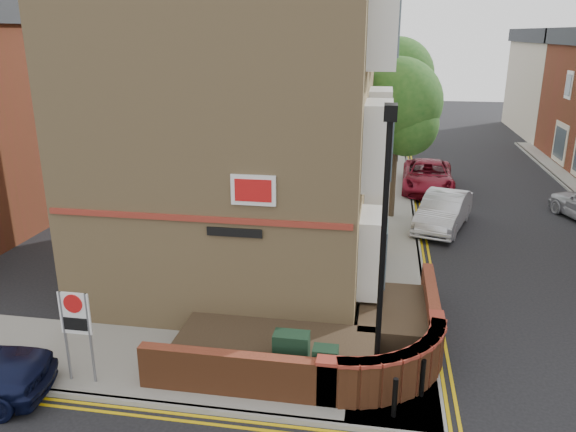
# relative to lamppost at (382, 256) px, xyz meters

# --- Properties ---
(ground) EXTENTS (120.00, 120.00, 0.00)m
(ground) POSITION_rel_lamppost_xyz_m (-1.60, -1.20, -3.34)
(ground) COLOR black
(ground) RESTS_ON ground
(pavement_corner) EXTENTS (13.00, 3.00, 0.12)m
(pavement_corner) POSITION_rel_lamppost_xyz_m (-5.10, 0.30, -3.28)
(pavement_corner) COLOR gray
(pavement_corner) RESTS_ON ground
(pavement_main) EXTENTS (2.00, 32.00, 0.12)m
(pavement_main) POSITION_rel_lamppost_xyz_m (0.40, 14.80, -3.28)
(pavement_main) COLOR gray
(pavement_main) RESTS_ON ground
(kerb_side) EXTENTS (13.00, 0.15, 0.12)m
(kerb_side) POSITION_rel_lamppost_xyz_m (-5.10, -1.20, -3.28)
(kerb_side) COLOR gray
(kerb_side) RESTS_ON ground
(kerb_main_near) EXTENTS (0.15, 32.00, 0.12)m
(kerb_main_near) POSITION_rel_lamppost_xyz_m (1.40, 14.80, -3.28)
(kerb_main_near) COLOR gray
(kerb_main_near) RESTS_ON ground
(yellow_lines_side) EXTENTS (13.00, 0.28, 0.01)m
(yellow_lines_side) POSITION_rel_lamppost_xyz_m (-5.10, -1.45, -3.34)
(yellow_lines_side) COLOR gold
(yellow_lines_side) RESTS_ON ground
(yellow_lines_main) EXTENTS (0.28, 32.00, 0.01)m
(yellow_lines_main) POSITION_rel_lamppost_xyz_m (1.65, 14.80, -3.34)
(yellow_lines_main) COLOR gold
(yellow_lines_main) RESTS_ON ground
(corner_building) EXTENTS (8.95, 10.40, 13.60)m
(corner_building) POSITION_rel_lamppost_xyz_m (-4.44, 6.80, 2.88)
(corner_building) COLOR tan
(corner_building) RESTS_ON ground
(garden_wall) EXTENTS (6.80, 6.00, 1.20)m
(garden_wall) POSITION_rel_lamppost_xyz_m (-1.60, 1.30, -3.34)
(garden_wall) COLOR brown
(garden_wall) RESTS_ON ground
(lamppost) EXTENTS (0.25, 0.50, 6.30)m
(lamppost) POSITION_rel_lamppost_xyz_m (0.00, 0.00, 0.00)
(lamppost) COLOR black
(lamppost) RESTS_ON pavement_corner
(utility_cabinet_large) EXTENTS (0.80, 0.45, 1.20)m
(utility_cabinet_large) POSITION_rel_lamppost_xyz_m (-1.90, 0.10, -2.62)
(utility_cabinet_large) COLOR black
(utility_cabinet_large) RESTS_ON pavement_corner
(utility_cabinet_small) EXTENTS (0.55, 0.40, 1.10)m
(utility_cabinet_small) POSITION_rel_lamppost_xyz_m (-1.10, -0.20, -2.67)
(utility_cabinet_small) COLOR black
(utility_cabinet_small) RESTS_ON pavement_corner
(bollard_near) EXTENTS (0.11, 0.11, 0.90)m
(bollard_near) POSITION_rel_lamppost_xyz_m (0.40, -0.80, -2.77)
(bollard_near) COLOR black
(bollard_near) RESTS_ON pavement_corner
(bollard_far) EXTENTS (0.11, 0.11, 0.90)m
(bollard_far) POSITION_rel_lamppost_xyz_m (1.00, -0.00, -2.77)
(bollard_far) COLOR black
(bollard_far) RESTS_ON pavement_corner
(zone_sign) EXTENTS (0.72, 0.07, 2.20)m
(zone_sign) POSITION_rel_lamppost_xyz_m (-6.60, -0.70, -1.70)
(zone_sign) COLOR slate
(zone_sign) RESTS_ON pavement_corner
(far_terrace_cream) EXTENTS (5.40, 12.40, 8.00)m
(far_terrace_cream) POSITION_rel_lamppost_xyz_m (12.90, 36.80, 0.71)
(far_terrace_cream) COLOR beige
(far_terrace_cream) RESTS_ON ground
(tree_near) EXTENTS (3.64, 3.65, 6.70)m
(tree_near) POSITION_rel_lamppost_xyz_m (0.40, 12.85, 1.36)
(tree_near) COLOR #382B1E
(tree_near) RESTS_ON pavement_main
(tree_mid) EXTENTS (4.03, 4.03, 7.42)m
(tree_mid) POSITION_rel_lamppost_xyz_m (0.40, 20.85, 1.85)
(tree_mid) COLOR #382B1E
(tree_mid) RESTS_ON pavement_main
(tree_far) EXTENTS (3.81, 3.81, 7.00)m
(tree_far) POSITION_rel_lamppost_xyz_m (0.40, 28.85, 1.57)
(tree_far) COLOR #382B1E
(tree_far) RESTS_ON pavement_main
(traffic_light_assembly) EXTENTS (0.20, 0.16, 4.20)m
(traffic_light_assembly) POSITION_rel_lamppost_xyz_m (0.80, 23.80, -0.56)
(traffic_light_assembly) COLOR black
(traffic_light_assembly) RESTS_ON pavement_main
(silver_car_near) EXTENTS (2.83, 4.77, 1.49)m
(silver_car_near) POSITION_rel_lamppost_xyz_m (2.48, 11.85, -2.60)
(silver_car_near) COLOR #B8BAC1
(silver_car_near) RESTS_ON ground
(red_car_main) EXTENTS (2.70, 5.48, 1.49)m
(red_car_main) POSITION_rel_lamppost_xyz_m (2.23, 17.75, -2.60)
(red_car_main) COLOR maroon
(red_car_main) RESTS_ON ground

